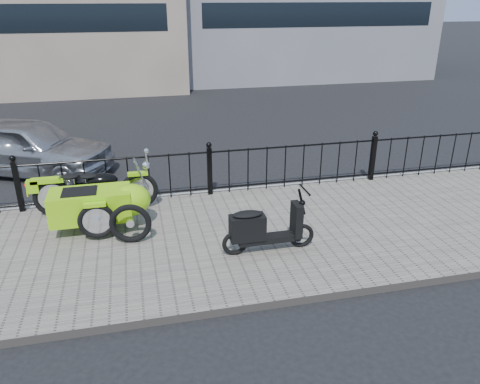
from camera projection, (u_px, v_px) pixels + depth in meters
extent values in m
plane|color=black|center=(223.00, 228.00, 8.22)|extent=(120.00, 120.00, 0.00)
cube|color=#665F56|center=(229.00, 238.00, 7.75)|extent=(30.00, 3.80, 0.12)
cube|color=gray|center=(209.00, 194.00, 9.49)|extent=(30.00, 0.10, 0.12)
cylinder|color=black|center=(209.00, 152.00, 9.01)|extent=(14.00, 0.04, 0.04)
cylinder|color=black|center=(210.00, 188.00, 9.30)|extent=(14.00, 0.04, 0.04)
cube|color=black|center=(18.00, 187.00, 8.42)|extent=(0.09, 0.09, 0.96)
sphere|color=black|center=(12.00, 158.00, 8.21)|extent=(0.11, 0.11, 0.11)
cube|color=black|center=(210.00, 171.00, 9.16)|extent=(0.09, 0.09, 0.96)
sphere|color=black|center=(209.00, 145.00, 8.95)|extent=(0.11, 0.11, 0.11)
cube|color=black|center=(373.00, 158.00, 9.89)|extent=(0.09, 0.09, 0.96)
sphere|color=black|center=(376.00, 133.00, 9.68)|extent=(0.11, 0.11, 0.11)
cube|color=black|center=(322.00, 15.00, 20.21)|extent=(10.50, 0.06, 1.00)
torus|color=black|center=(139.00, 190.00, 8.61)|extent=(0.69, 0.09, 0.69)
torus|color=black|center=(53.00, 198.00, 8.29)|extent=(0.69, 0.09, 0.69)
torus|color=black|center=(97.00, 221.00, 7.44)|extent=(0.60, 0.08, 0.60)
cube|color=gray|center=(97.00, 193.00, 8.44)|extent=(0.34, 0.22, 0.24)
cylinder|color=black|center=(97.00, 197.00, 8.47)|extent=(1.40, 0.04, 0.04)
ellipsoid|color=black|center=(102.00, 180.00, 8.37)|extent=(0.54, 0.29, 0.26)
cylinder|color=silver|center=(147.00, 158.00, 8.40)|extent=(0.03, 0.56, 0.03)
cylinder|color=silver|center=(141.00, 174.00, 8.50)|extent=(0.25, 0.04, 0.59)
sphere|color=silver|center=(146.00, 165.00, 8.45)|extent=(0.15, 0.15, 0.15)
cube|color=#8FE20F|center=(138.00, 174.00, 8.48)|extent=(0.36, 0.12, 0.06)
cube|color=#8FE20F|center=(47.00, 180.00, 8.15)|extent=(0.55, 0.16, 0.08)
ellipsoid|color=black|center=(89.00, 176.00, 8.29)|extent=(0.31, 0.22, 0.08)
ellipsoid|color=black|center=(70.00, 176.00, 8.21)|extent=(0.31, 0.22, 0.08)
sphere|color=red|center=(26.00, 185.00, 8.10)|extent=(0.07, 0.07, 0.07)
cube|color=gold|center=(28.00, 193.00, 8.25)|extent=(0.02, 0.14, 0.10)
cube|color=#8FE20F|center=(91.00, 205.00, 7.72)|extent=(1.30, 0.62, 0.50)
ellipsoid|color=#8FE20F|center=(131.00, 200.00, 7.84)|extent=(0.65, 0.60, 0.54)
cube|color=black|center=(80.00, 193.00, 7.60)|extent=(0.55, 0.43, 0.06)
cube|color=#8FE20F|center=(95.00, 205.00, 7.32)|extent=(0.34, 0.11, 0.06)
torus|color=black|center=(302.00, 235.00, 7.31)|extent=(0.40, 0.07, 0.40)
torus|color=black|center=(235.00, 243.00, 7.08)|extent=(0.40, 0.07, 0.40)
cube|color=black|center=(269.00, 238.00, 7.19)|extent=(0.97, 0.21, 0.10)
cube|color=black|center=(247.00, 228.00, 7.03)|extent=(0.54, 0.25, 0.39)
ellipsoid|color=black|center=(248.00, 214.00, 6.94)|extent=(0.46, 0.23, 0.09)
cube|color=black|center=(297.00, 220.00, 7.17)|extent=(0.12, 0.29, 0.54)
cylinder|color=black|center=(302.00, 202.00, 7.08)|extent=(0.15, 0.04, 0.43)
cylinder|color=black|center=(305.00, 190.00, 7.01)|extent=(0.03, 0.43, 0.03)
torus|color=black|center=(130.00, 224.00, 7.39)|extent=(0.67, 0.17, 0.67)
imported|color=#A7A8AE|center=(29.00, 147.00, 10.52)|extent=(4.02, 2.93, 1.27)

